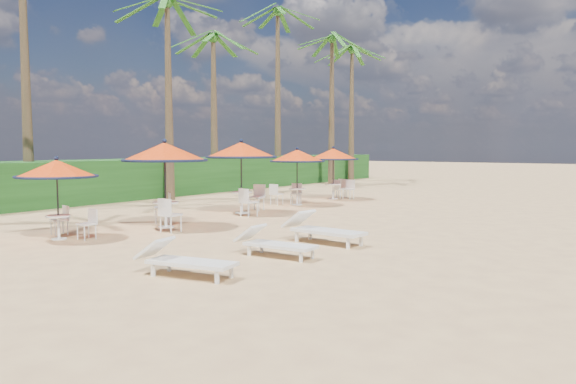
% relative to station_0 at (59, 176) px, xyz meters
% --- Properties ---
extents(ground, '(160.00, 160.00, 0.00)m').
position_rel_station_0_xyz_m(ground, '(5.37, -0.10, -1.63)').
color(ground, tan).
rests_on(ground, ground).
extents(scrub_hedge, '(3.00, 40.00, 1.80)m').
position_rel_station_0_xyz_m(scrub_hedge, '(-8.13, 10.90, -0.73)').
color(scrub_hedge, '#194716').
rests_on(scrub_hedge, ground).
extents(station_0, '(2.05, 2.05, 2.14)m').
position_rel_station_0_xyz_m(station_0, '(0.00, 0.00, 0.00)').
color(station_0, black).
rests_on(station_0, ground).
extents(station_1, '(2.51, 2.51, 2.62)m').
position_rel_station_0_xyz_m(station_1, '(0.66, 3.03, 0.37)').
color(station_1, black).
rests_on(station_1, ground).
extents(station_2, '(2.55, 2.59, 2.66)m').
position_rel_station_0_xyz_m(station_2, '(0.26, 7.10, 0.40)').
color(station_2, black).
rests_on(station_2, ground).
extents(station_3, '(2.28, 2.28, 2.37)m').
position_rel_station_0_xyz_m(station_3, '(0.19, 10.61, 0.18)').
color(station_3, black).
rests_on(station_3, ground).
extents(station_4, '(2.32, 2.32, 2.41)m').
position_rel_station_0_xyz_m(station_4, '(0.17, 13.80, 0.13)').
color(station_4, black).
rests_on(station_4, ground).
extents(lounger_near, '(2.01, 0.94, 0.69)m').
position_rel_station_0_xyz_m(lounger_near, '(5.63, -1.20, -1.31)').
color(lounger_near, white).
rests_on(lounger_near, ground).
extents(lounger_mid, '(1.89, 0.66, 0.67)m').
position_rel_station_0_xyz_m(lounger_mid, '(5.88, 1.26, -1.32)').
color(lounger_mid, white).
rests_on(lounger_mid, ground).
extents(lounger_far, '(2.24, 0.88, 0.78)m').
position_rel_station_0_xyz_m(lounger_far, '(5.83, 3.33, -1.26)').
color(lounger_far, white).
rests_on(lounger_far, ground).
extents(palm_3, '(5.00, 5.00, 9.03)m').
position_rel_station_0_xyz_m(palm_3, '(-5.78, 9.29, 6.61)').
color(palm_3, brown).
rests_on(palm_3, ground).
extents(palm_4, '(5.00, 5.00, 8.34)m').
position_rel_station_0_xyz_m(palm_4, '(-7.13, 13.76, 5.96)').
color(palm_4, brown).
rests_on(palm_4, ground).
extents(palm_5, '(5.00, 5.00, 10.83)m').
position_rel_station_0_xyz_m(palm_5, '(-7.26, 19.68, 8.29)').
color(palm_5, brown).
rests_on(palm_5, ground).
extents(palm_6, '(5.00, 5.00, 9.46)m').
position_rel_station_0_xyz_m(palm_6, '(-5.21, 22.69, 7.01)').
color(palm_6, brown).
rests_on(palm_6, ground).
extents(palm_7, '(5.00, 5.00, 9.45)m').
position_rel_station_0_xyz_m(palm_7, '(-6.08, 26.97, 7.01)').
color(palm_7, brown).
rests_on(palm_7, ground).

